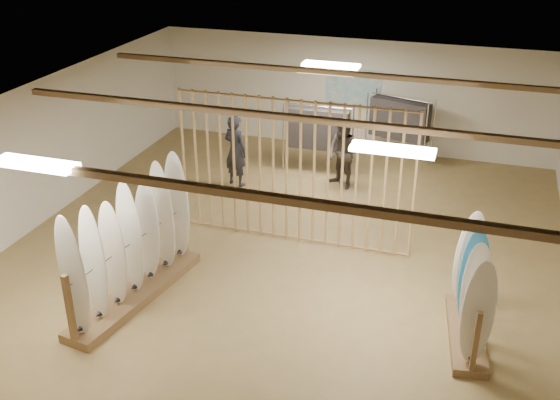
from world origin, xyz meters
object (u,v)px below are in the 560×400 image
(rack_left, at_px, (133,261))
(shopper_b, at_px, (343,149))
(clothing_rack_a, at_px, (318,128))
(rack_right, at_px, (470,304))
(shopper_a, at_px, (235,146))
(clothing_rack_b, at_px, (400,119))

(rack_left, xyz_separation_m, shopper_b, (2.20, 5.38, 0.20))
(clothing_rack_a, distance_m, shopper_b, 1.02)
(rack_left, bearing_deg, rack_right, 15.69)
(shopper_b, bearing_deg, rack_left, -79.85)
(clothing_rack_a, relative_size, shopper_a, 0.89)
(shopper_a, bearing_deg, clothing_rack_b, -121.74)
(clothing_rack_b, bearing_deg, shopper_a, -124.89)
(rack_left, height_order, shopper_b, rack_left)
(rack_left, bearing_deg, shopper_b, 77.13)
(rack_right, xyz_separation_m, shopper_b, (-3.01, 4.80, 0.29))
(rack_left, distance_m, shopper_b, 5.82)
(rack_right, bearing_deg, clothing_rack_b, 99.24)
(shopper_a, relative_size, shopper_b, 1.03)
(rack_right, xyz_separation_m, shopper_a, (-5.30, 4.19, 0.32))
(rack_right, bearing_deg, shopper_a, 133.92)
(shopper_a, bearing_deg, shopper_b, -144.63)
(rack_left, bearing_deg, clothing_rack_b, 75.97)
(clothing_rack_b, xyz_separation_m, shopper_a, (-3.25, -2.53, -0.15))
(rack_right, height_order, shopper_b, shopper_b)
(shopper_a, height_order, shopper_b, shopper_a)
(shopper_b, bearing_deg, clothing_rack_a, 170.13)
(rack_left, xyz_separation_m, rack_right, (5.21, 0.58, -0.09))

